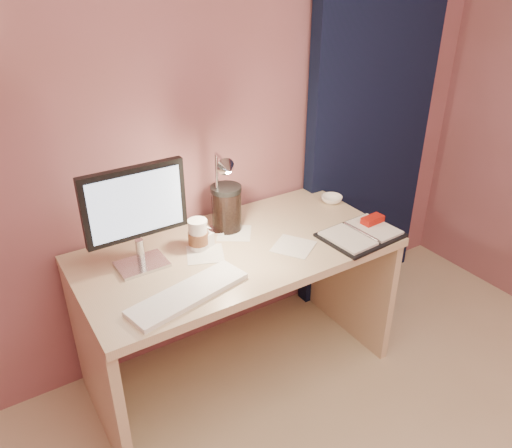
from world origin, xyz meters
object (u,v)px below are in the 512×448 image
desk (230,281)px  monitor (135,209)px  coffee_cup (198,235)px  bowl (332,199)px  planner (362,233)px  keyboard (188,294)px  dark_jar (227,210)px  desk_lamp (233,187)px  lotion_bottle (208,236)px

desk → monitor: 0.64m
coffee_cup → bowl: 0.80m
planner → keyboard: bearing=175.9°
desk → dark_jar: size_ratio=7.20×
desk → desk_lamp: 0.48m
monitor → bowl: monitor is taller
coffee_cup → desk_lamp: (0.17, -0.01, 0.19)m
lotion_bottle → monitor: bearing=-179.8°
desk → bowl: 0.69m
coffee_cup → lotion_bottle: (0.05, -0.00, -0.02)m
bowl → keyboard: bearing=-160.8°
planner → dark_jar: bearing=137.9°
lotion_bottle → desk_lamp: size_ratio=0.23×
desk_lamp → desk: bearing=170.4°
desk → bowl: bearing=5.1°
keyboard → lotion_bottle: bearing=38.9°
bowl → lotion_bottle: size_ratio=1.14×
monitor → desk_lamp: bearing=-2.6°
coffee_cup → dark_jar: 0.22m
monitor → lotion_bottle: (0.31, 0.00, -0.22)m
planner → monitor: bearing=158.9°
desk → coffee_cup: size_ratio=9.98×
desk → desk_lamp: (0.02, -0.01, 0.48)m
desk → lotion_bottle: (-0.10, 0.01, 0.27)m
planner → desk_lamp: desk_lamp is taller
keyboard → desk_lamp: (0.36, 0.28, 0.25)m
coffee_cup → bowl: bearing=3.7°
desk → keyboard: bearing=-139.9°
monitor → coffee_cup: 0.33m
lotion_bottle → coffee_cup: bearing=179.8°
coffee_cup → dark_jar: (0.19, 0.09, 0.03)m
planner → desk: bearing=147.8°
desk → lotion_bottle: size_ratio=14.54×
lotion_bottle → dark_jar: bearing=31.6°
monitor → planner: 1.02m
monitor → keyboard: monitor is taller
dark_jar → desk_lamp: size_ratio=0.47×
keyboard → desk: bearing=27.6°
bowl → lotion_bottle: lotion_bottle is taller
monitor → keyboard: bearing=-76.5°
keyboard → planner: size_ratio=1.33×
keyboard → planner: 0.87m
keyboard → lotion_bottle: (0.23, 0.29, 0.04)m
planner → lotion_bottle: lotion_bottle is taller
keyboard → bowl: 1.04m
dark_jar → coffee_cup: bearing=-154.8°
monitor → dark_jar: bearing=10.6°
planner → coffee_cup: 0.75m
desk → keyboard: 0.50m
desk → planner: (0.53, -0.29, 0.24)m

